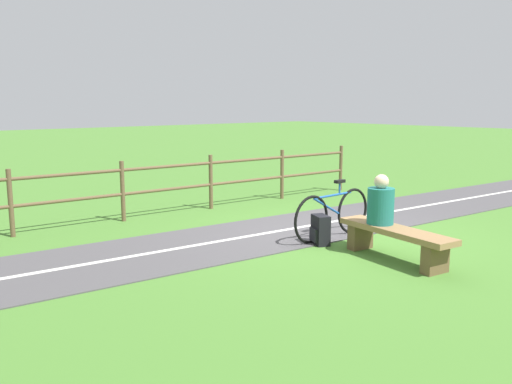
{
  "coord_description": "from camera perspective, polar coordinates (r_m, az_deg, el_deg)",
  "views": [
    {
      "loc": [
        -5.62,
        6.71,
        2.16
      ],
      "look_at": [
        -0.8,
        2.5,
        1.09
      ],
      "focal_mm": 37.42,
      "sensor_mm": 36.0,
      "label": 1
    }
  ],
  "objects": [
    {
      "name": "ground_plane",
      "position": [
        9.02,
        8.67,
        -4.49
      ],
      "size": [
        80.0,
        80.0,
        0.0
      ],
      "primitive_type": "plane",
      "color": "#477A2D"
    },
    {
      "name": "paved_path",
      "position": [
        7.57,
        -18.54,
        -7.55
      ],
      "size": [
        5.8,
        36.02,
        0.02
      ],
      "primitive_type": "cube",
      "rotation": [
        0.0,
        0.0,
        -0.1
      ],
      "color": "#4C494C",
      "rests_on": "ground_plane"
    },
    {
      "name": "path_centre_line",
      "position": [
        7.57,
        -18.55,
        -7.47
      ],
      "size": [
        3.39,
        31.84,
        0.0
      ],
      "primitive_type": "cube",
      "rotation": [
        0.0,
        0.0,
        -0.1
      ],
      "color": "silver",
      "rests_on": "paved_path"
    },
    {
      "name": "bench",
      "position": [
        7.66,
        14.65,
        -4.73
      ],
      "size": [
        1.88,
        0.7,
        0.46
      ],
      "rotation": [
        0.0,
        0.0,
        -0.15
      ],
      "color": "#937047",
      "rests_on": "ground_plane"
    },
    {
      "name": "person_seated",
      "position": [
        7.77,
        13.18,
        -1.2
      ],
      "size": [
        0.43,
        0.43,
        0.71
      ],
      "rotation": [
        0.0,
        0.0,
        -0.15
      ],
      "color": "#1E6B66",
      "rests_on": "bench"
    },
    {
      "name": "bicycle",
      "position": [
        8.68,
        8.22,
        -2.33
      ],
      "size": [
        0.08,
        1.79,
        0.94
      ],
      "rotation": [
        0.0,
        0.0,
        1.59
      ],
      "color": "black",
      "rests_on": "ground_plane"
    },
    {
      "name": "backpack",
      "position": [
        8.29,
        6.87,
        -4.07
      ],
      "size": [
        0.37,
        0.32,
        0.46
      ],
      "rotation": [
        0.0,
        0.0,
        5.88
      ],
      "color": "black",
      "rests_on": "ground_plane"
    },
    {
      "name": "fence_roadside",
      "position": [
        10.09,
        -14.09,
        0.66
      ],
      "size": [
        0.75,
        11.64,
        1.12
      ],
      "rotation": [
        0.0,
        0.0,
        1.51
      ],
      "color": "brown",
      "rests_on": "ground_plane"
    }
  ]
}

